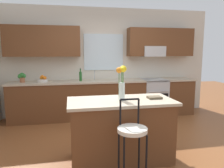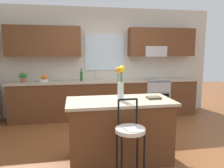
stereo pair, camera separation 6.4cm
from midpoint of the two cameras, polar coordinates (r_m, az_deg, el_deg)
ground_plane at (r=3.86m, az=3.02°, el=-16.08°), size 14.00×14.00×0.00m
back_wall_assembly at (r=5.46m, az=-1.40°, el=7.53°), size 5.60×0.50×2.70m
counter_run at (r=5.30m, az=-1.17°, el=-3.88°), size 4.56×0.64×0.92m
sink_faucet at (r=5.31m, az=-4.12°, el=2.64°), size 0.02×0.13×0.23m
oven_range at (r=5.60m, az=11.59°, el=-3.42°), size 0.60×0.64×0.92m
kitchen_island at (r=3.23m, az=2.64°, el=-12.19°), size 1.53×0.75×0.92m
bar_stool_near at (r=2.64m, az=5.57°, el=-13.11°), size 0.36×0.36×1.04m
flower_vase at (r=3.01m, az=2.91°, el=1.00°), size 0.15×0.13×0.50m
cookbook at (r=3.24m, az=11.62°, el=-3.58°), size 0.20×0.15×0.03m
fruit_bowl_oranges at (r=5.20m, az=-17.49°, el=1.14°), size 0.24×0.24×0.16m
bottle_olive_oil at (r=5.15m, az=-7.85°, el=2.15°), size 0.06×0.06×0.30m
potted_plant_small at (r=5.26m, az=-22.37°, el=1.80°), size 0.18×0.12×0.22m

